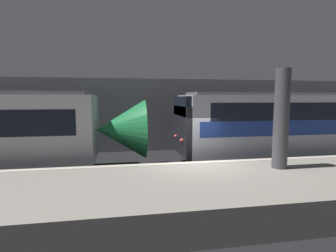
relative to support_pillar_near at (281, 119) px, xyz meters
The scene contains 5 objects.
ground_plane 3.94m from the support_pillar_near, 152.21° to the left, with size 120.00×120.00×0.00m, color black.
platform 3.46m from the support_pillar_near, 163.74° to the right, with size 40.00×4.24×0.93m.
station_rear_barrier 8.74m from the support_pillar_near, 107.26° to the left, with size 50.00×0.15×4.54m.
support_pillar_near is the anchor object (origin of this frame).
train_boxy 6.54m from the support_pillar_near, 37.39° to the left, with size 15.80×2.99×3.62m.
Camera 1 is at (-2.77, -9.46, 3.34)m, focal length 28.00 mm.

